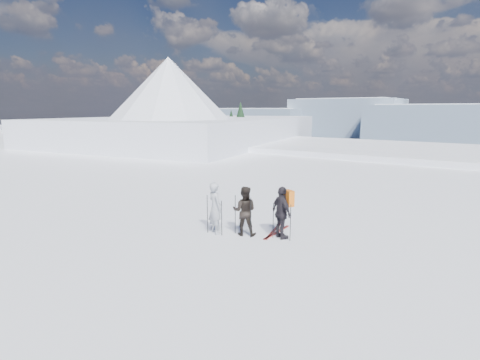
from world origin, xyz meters
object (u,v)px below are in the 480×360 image
(skier_grey, at_px, (215,208))
(skier_pack, at_px, (282,213))
(skis_loose, at_px, (275,232))
(skier_dark, at_px, (244,211))

(skier_grey, relative_size, skier_pack, 1.02)
(skier_pack, height_order, skis_loose, skier_pack)
(skier_grey, bearing_deg, skis_loose, -118.10)
(skier_dark, bearing_deg, skier_pack, 173.37)
(skier_grey, bearing_deg, skier_dark, -130.72)
(skier_pack, relative_size, skis_loose, 1.00)
(skier_dark, xyz_separation_m, skier_pack, (1.17, 0.39, 0.03))
(skier_grey, relative_size, skis_loose, 1.02)
(skier_pack, bearing_deg, skis_loose, -11.11)
(skier_grey, height_order, skier_dark, skier_grey)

